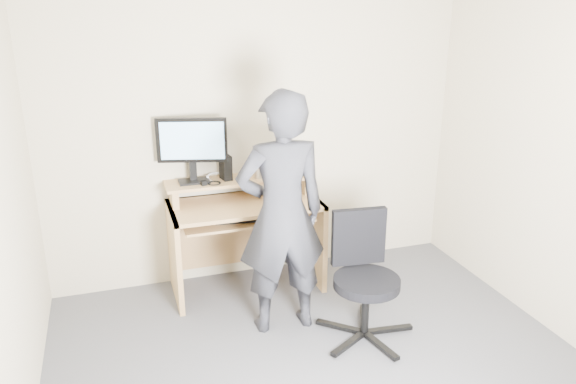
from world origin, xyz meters
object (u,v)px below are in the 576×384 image
desk (243,223)px  person (282,215)px  monitor (192,144)px  office_chair (364,272)px

desk → person: (0.11, -0.72, 0.33)m
monitor → person: 0.99m
office_chair → person: size_ratio=0.50×
desk → office_chair: desk is taller
office_chair → desk: bearing=128.3°
monitor → office_chair: (0.99, -1.07, -0.74)m
monitor → office_chair: bearing=-32.0°
monitor → person: person is taller
monitor → office_chair: size_ratio=0.61×
monitor → person: size_ratio=0.31×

